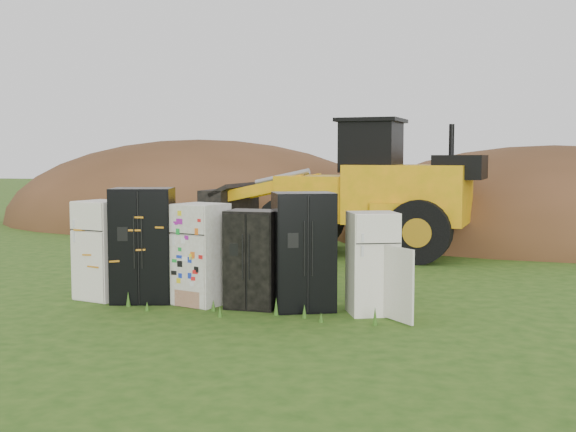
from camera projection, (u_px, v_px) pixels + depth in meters
The scene contains 10 objects.
ground at pixel (230, 305), 12.24m from camera, with size 120.00×120.00×0.00m, color #264C14.
fridge_leftmost at pixel (103, 250), 12.77m from camera, with size 0.77×0.74×1.74m, color white, non-canonical shape.
fridge_black_side at pixel (143, 245), 12.54m from camera, with size 1.03×0.81×1.98m, color black, non-canonical shape.
fridge_sticker at pixel (201, 254), 12.29m from camera, with size 0.77×0.71×1.72m, color silver, non-canonical shape.
fridge_dark_mid at pixel (253, 259), 12.02m from camera, with size 0.83×0.68×1.63m, color black, non-canonical shape.
fridge_black_right at pixel (303, 251), 11.86m from camera, with size 0.97×0.81×1.94m, color black, non-canonical shape.
fridge_open_door at pixel (373, 263), 11.55m from camera, with size 0.74×0.69×1.64m, color white, non-canonical shape.
wheel_loader at pixel (338, 187), 18.73m from camera, with size 7.19×2.91×3.48m, color #FAA010, non-canonical shape.
dirt_mound_right at pixel (551, 240), 21.88m from camera, with size 13.63×10.00×5.72m, color #442A16.
dirt_mound_left at pixel (199, 222), 27.93m from camera, with size 15.42×11.56×6.33m, color #442A16.
Camera 1 is at (3.98, -11.44, 2.53)m, focal length 45.00 mm.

